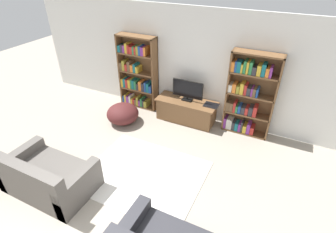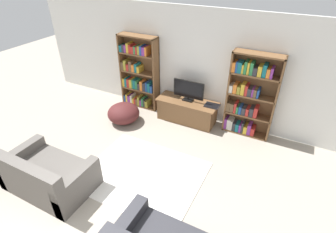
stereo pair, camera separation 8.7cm
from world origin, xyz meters
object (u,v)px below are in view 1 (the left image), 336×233
Objects in this scene: couch_left_sectional at (48,178)px; bookshelf_right at (248,96)px; bookshelf_left at (137,74)px; television at (188,90)px; tv_stand at (186,110)px; beanbag_ottoman at (123,114)px; laptop at (211,105)px.

bookshelf_right is at bearing 51.27° from couch_left_sectional.
television is (1.44, -0.12, -0.09)m from bookshelf_left.
bookshelf_right is at bearing 5.33° from television.
bookshelf_left is 2.52× the size of television.
couch_left_sectional is at bearing -112.21° from tv_stand.
bookshelf_left is 2.46× the size of beanbag_ottoman.
television is at bearing -174.67° from bookshelf_right.
bookshelf_right is 2.91m from beanbag_ottoman.
bookshelf_right is 5.70× the size of laptop.
laptop is (2.04, -0.12, -0.34)m from bookshelf_left.
laptop reaches higher than tv_stand.
couch_left_sectional is at bearing -86.82° from bookshelf_left.
bookshelf_left is at bearing -179.98° from bookshelf_right.
tv_stand is at bearing 29.21° from beanbag_ottoman.
beanbag_ottoman is at bearing -157.85° from laptop.
tv_stand is at bearing -173.11° from bookshelf_right.
beanbag_ottoman is (-0.07, 2.34, -0.04)m from couch_left_sectional.
beanbag_ottoman is at bearing -161.27° from bookshelf_right.
television is at bearing 30.40° from beanbag_ottoman.
laptop is at bearing -3.42° from bookshelf_left.
television is 2.27× the size of laptop.
bookshelf_left and bookshelf_right have the same top height.
beanbag_ottoman is at bearing 91.82° from couch_left_sectional.
bookshelf_right reaches higher than laptop.
couch_left_sectional reaches higher than beanbag_ottoman.
laptop is 3.65m from couch_left_sectional.
laptop is 2.11m from beanbag_ottoman.
bookshelf_right is 1.36m from television.
bookshelf_right is at bearing 9.31° from laptop.
television is 0.65m from laptop.
television is at bearing 68.02° from couch_left_sectional.
bookshelf_right reaches higher than beanbag_ottoman.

